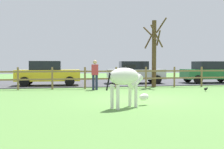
% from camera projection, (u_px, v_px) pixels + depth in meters
% --- Properties ---
extents(ground_plane, '(60.00, 60.00, 0.00)m').
position_uv_depth(ground_plane, '(141.00, 99.00, 11.17)').
color(ground_plane, '#5B8C42').
extents(parking_asphalt, '(28.00, 7.40, 0.05)m').
position_uv_depth(parking_asphalt, '(103.00, 83.00, 20.27)').
color(parking_asphalt, '#47474C').
rests_on(parking_asphalt, ground_plane).
extents(paddock_fence, '(20.37, 0.11, 1.25)m').
position_uv_depth(paddock_fence, '(101.00, 76.00, 15.86)').
color(paddock_fence, olive).
rests_on(paddock_fence, ground_plane).
extents(bare_tree, '(1.37, 1.35, 4.24)m').
position_uv_depth(bare_tree, '(154.00, 51.00, 16.75)').
color(bare_tree, '#513A23').
rests_on(bare_tree, ground_plane).
extents(zebra, '(1.75, 1.16, 1.41)m').
position_uv_depth(zebra, '(126.00, 79.00, 8.88)').
color(zebra, white).
rests_on(zebra, ground_plane).
extents(crow_on_grass, '(0.21, 0.10, 0.20)m').
position_uv_depth(crow_on_grass, '(206.00, 89.00, 14.21)').
color(crow_on_grass, black).
rests_on(crow_on_grass, ground_plane).
extents(parked_car_yellow, '(4.08, 2.05, 1.56)m').
position_uv_depth(parked_car_yellow, '(48.00, 73.00, 17.45)').
color(parked_car_yellow, yellow).
rests_on(parked_car_yellow, parking_asphalt).
extents(parked_car_green, '(4.07, 2.02, 1.56)m').
position_uv_depth(parked_car_green, '(210.00, 72.00, 19.81)').
color(parked_car_green, '#236B38').
rests_on(parked_car_green, parking_asphalt).
extents(parked_car_silver, '(4.16, 2.23, 1.56)m').
position_uv_depth(parked_car_silver, '(135.00, 72.00, 19.37)').
color(parked_car_silver, '#B7BABF').
rests_on(parked_car_silver, parking_asphalt).
extents(visitor_near_fence, '(0.40, 0.30, 1.64)m').
position_uv_depth(visitor_near_fence, '(95.00, 73.00, 14.99)').
color(visitor_near_fence, '#232847').
rests_on(visitor_near_fence, ground_plane).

